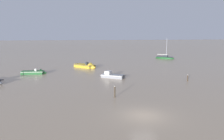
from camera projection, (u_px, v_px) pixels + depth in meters
name	position (u px, v px, depth m)	size (l,w,h in m)	color
ground_plane	(144.00, 116.00, 21.36)	(800.00, 800.00, 0.00)	tan
motorboat_moored_1	(109.00, 76.00, 40.96)	(5.12, 4.60, 1.95)	gray
sailboat_moored_1	(165.00, 58.00, 74.72)	(6.17, 6.30, 7.54)	#23602D
motorboat_moored_2	(87.00, 67.00, 53.42)	(5.88, 6.66, 2.28)	gold
motorboat_moored_3	(36.00, 73.00, 44.78)	(5.50, 2.74, 1.81)	#23602D
mooring_post_near	(188.00, 78.00, 37.56)	(0.22, 0.22, 1.36)	#423323
mooring_post_left	(115.00, 92.00, 27.65)	(0.22, 0.22, 1.77)	#3E3323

